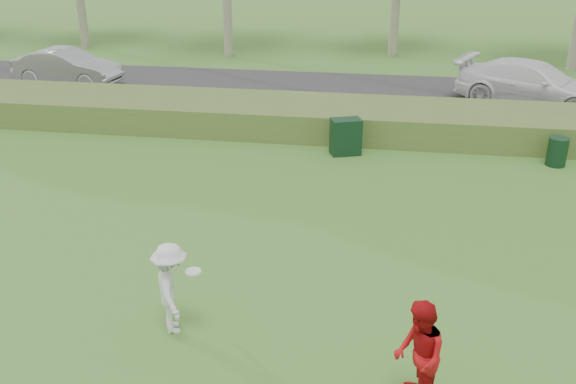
% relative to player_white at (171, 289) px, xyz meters
% --- Properties ---
extents(ground, '(120.00, 120.00, 0.00)m').
position_rel_player_white_xyz_m(ground, '(1.47, -0.81, -0.82)').
color(ground, '#3A7426').
rests_on(ground, ground).
extents(reed_strip, '(80.00, 3.00, 0.90)m').
position_rel_player_white_xyz_m(reed_strip, '(1.47, 11.19, -0.37)').
color(reed_strip, '#4B692A').
rests_on(reed_strip, ground).
extents(park_road, '(80.00, 6.00, 0.06)m').
position_rel_player_white_xyz_m(park_road, '(1.47, 16.19, -0.79)').
color(park_road, '#2D2D2D').
rests_on(park_road, ground).
extents(player_white, '(1.02, 1.21, 1.64)m').
position_rel_player_white_xyz_m(player_white, '(0.00, 0.00, 0.00)').
color(player_white, silver).
rests_on(player_white, ground).
extents(player_red, '(0.77, 0.93, 1.72)m').
position_rel_player_white_xyz_m(player_red, '(4.04, -1.21, 0.04)').
color(player_red, '#B20F12').
rests_on(player_red, ground).
extents(utility_cabinet, '(0.99, 0.80, 1.07)m').
position_rel_player_white_xyz_m(utility_cabinet, '(2.23, 9.15, -0.28)').
color(utility_cabinet, black).
rests_on(utility_cabinet, ground).
extents(trash_bin, '(0.57, 0.57, 0.82)m').
position_rel_player_white_xyz_m(trash_bin, '(8.18, 9.16, -0.41)').
color(trash_bin, black).
rests_on(trash_bin, ground).
extents(car_mid, '(4.51, 2.04, 1.44)m').
position_rel_player_white_xyz_m(car_mid, '(-9.58, 15.41, -0.04)').
color(car_mid, '#BDBCC1').
rests_on(car_mid, park_road).
extents(car_right, '(5.89, 4.31, 1.59)m').
position_rel_player_white_xyz_m(car_right, '(8.55, 15.19, 0.03)').
color(car_right, white).
rests_on(car_right, park_road).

